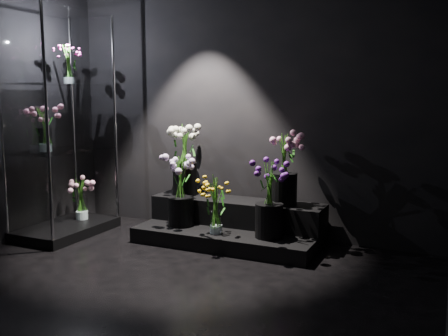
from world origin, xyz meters
The scene contains 12 objects.
floor centered at (0.00, 0.00, 0.00)m, with size 4.00×4.00×0.00m, color black.
wall_back centered at (0.00, 2.00, 1.40)m, with size 4.00×4.00×0.00m, color black.
display_riser centered at (0.01, 1.64, 0.16)m, with size 1.79×0.80×0.40m.
display_case centered at (-1.67, 1.13, 1.14)m, with size 0.62×1.04×2.28m.
bouquet_orange_bells centered at (-0.02, 1.33, 0.43)m, with size 0.35×0.35×0.55m.
bouquet_lilac centered at (-0.47, 1.46, 0.54)m, with size 0.49×0.49×0.69m.
bouquet_purple centered at (0.48, 1.42, 0.53)m, with size 0.41×0.41×0.70m.
bouquet_cream_roses centered at (-0.59, 1.76, 0.83)m, with size 0.39×0.39×0.76m.
bouquet_pink_roses centered at (0.51, 1.73, 0.77)m, with size 0.43×0.43×0.68m.
bouquet_case_pink centered at (-1.71, 0.94, 1.13)m, with size 0.30×0.30×0.45m.
bouquet_case_magenta centered at (-1.65, 1.25, 1.76)m, with size 0.29×0.29×0.39m.
bouquet_case_base_pink centered at (-1.67, 1.37, 0.35)m, with size 0.31×0.31×0.45m.
Camera 1 is at (1.98, -2.79, 1.44)m, focal length 40.00 mm.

